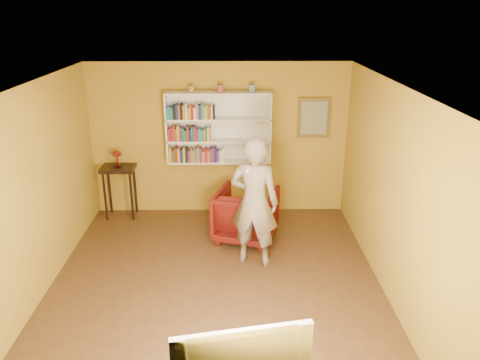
# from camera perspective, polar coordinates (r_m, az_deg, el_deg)

# --- Properties ---
(room_shell) EXTENTS (5.30, 5.80, 2.88)m
(room_shell) POSITION_cam_1_polar(r_m,az_deg,el_deg) (6.05, -3.16, -4.58)
(room_shell) COLOR #432915
(room_shell) RESTS_ON ground
(bookshelf) EXTENTS (1.80, 0.29, 1.23)m
(bookshelf) POSITION_cam_1_polar(r_m,az_deg,el_deg) (8.13, -2.61, 6.41)
(bookshelf) COLOR white
(bookshelf) RESTS_ON room_shell
(books_row_lower) EXTENTS (0.96, 0.19, 0.27)m
(books_row_lower) POSITION_cam_1_polar(r_m,az_deg,el_deg) (8.18, -5.31, 3.06)
(books_row_lower) COLOR gold
(books_row_lower) RESTS_ON bookshelf
(books_row_middle) EXTENTS (0.73, 0.19, 0.27)m
(books_row_middle) POSITION_cam_1_polar(r_m,az_deg,el_deg) (8.08, -6.21, 5.61)
(books_row_middle) COLOR maroon
(books_row_middle) RESTS_ON bookshelf
(books_row_upper) EXTENTS (0.80, 0.19, 0.27)m
(books_row_upper) POSITION_cam_1_polar(r_m,az_deg,el_deg) (7.99, -5.97, 8.25)
(books_row_upper) COLOR #22787E
(books_row_upper) RESTS_ON bookshelf
(ornament_left) EXTENTS (0.08, 0.08, 0.11)m
(ornament_left) POSITION_cam_1_polar(r_m,az_deg,el_deg) (7.96, -5.95, 10.97)
(ornament_left) COLOR #A66A2F
(ornament_left) RESTS_ON bookshelf
(ornament_centre) EXTENTS (0.09, 0.09, 0.13)m
(ornament_centre) POSITION_cam_1_polar(r_m,az_deg,el_deg) (7.93, -2.40, 11.10)
(ornament_centre) COLOR maroon
(ornament_centre) RESTS_ON bookshelf
(ornament_right) EXTENTS (0.09, 0.09, 0.12)m
(ornament_right) POSITION_cam_1_polar(r_m,az_deg,el_deg) (7.93, 1.43, 11.11)
(ornament_right) COLOR slate
(ornament_right) RESTS_ON bookshelf
(framed_painting) EXTENTS (0.55, 0.05, 0.70)m
(framed_painting) POSITION_cam_1_polar(r_m,az_deg,el_deg) (8.26, 9.00, 7.52)
(framed_painting) COLOR brown
(framed_painting) RESTS_ON room_shell
(console_table) EXTENTS (0.58, 0.44, 0.94)m
(console_table) POSITION_cam_1_polar(r_m,az_deg,el_deg) (8.46, -14.57, 0.55)
(console_table) COLOR black
(console_table) RESTS_ON ground
(ruby_lustre) EXTENTS (0.18, 0.18, 0.28)m
(ruby_lustre) POSITION_cam_1_polar(r_m,az_deg,el_deg) (8.34, -14.79, 2.92)
(ruby_lustre) COLOR maroon
(ruby_lustre) RESTS_ON console_table
(armchair) EXTENTS (1.14, 1.16, 0.85)m
(armchair) POSITION_cam_1_polar(r_m,az_deg,el_deg) (7.53, 0.74, -4.22)
(armchair) COLOR #440405
(armchair) RESTS_ON ground
(person) EXTENTS (0.80, 0.64, 1.92)m
(person) POSITION_cam_1_polar(r_m,az_deg,el_deg) (6.64, 1.75, -2.72)
(person) COLOR #7F6D5D
(person) RESTS_ON ground
(game_remote) EXTENTS (0.04, 0.15, 0.04)m
(game_remote) POSITION_cam_1_polar(r_m,az_deg,el_deg) (6.07, 0.88, 1.36)
(game_remote) COLOR white
(game_remote) RESTS_ON person
(television) EXTENTS (1.20, 0.37, 0.69)m
(television) POSITION_cam_1_polar(r_m,az_deg,el_deg) (4.27, -0.03, -20.44)
(television) COLOR black
(television) RESTS_ON tv_cabinet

